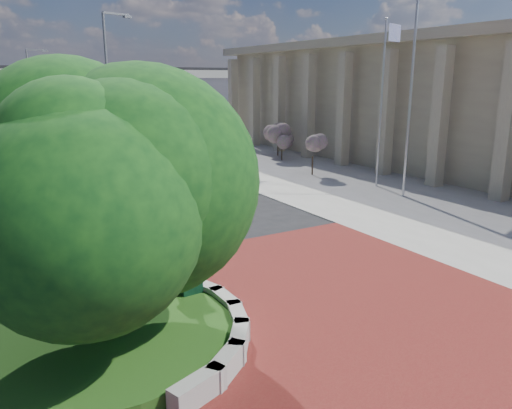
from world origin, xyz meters
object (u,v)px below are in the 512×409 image
object	(u,v)px
flagpole_a	(412,82)
street_lamp_near	(110,76)
post_clock	(186,209)
street_lamp_far	(33,89)
parked_car	(79,134)
flagpole_b	(381,103)

from	to	relation	value
flagpole_a	street_lamp_near	bearing A→B (deg)	117.34
post_clock	street_lamp_far	distance (m)	38.36
parked_car	post_clock	bearing A→B (deg)	-84.03
parked_car	street_lamp_near	size ratio (longest dim) A/B	0.48
parked_car	flagpole_a	world-z (taller)	flagpole_a
parked_car	street_lamp_far	xyz separation A→B (m)	(-3.38, 1.33, 4.08)
post_clock	parked_car	world-z (taller)	post_clock
flagpole_a	street_lamp_far	world-z (taller)	flagpole_a
parked_car	flagpole_a	size ratio (longest dim) A/B	0.44
post_clock	street_lamp_far	xyz separation A→B (m)	(1.32, 38.27, 2.23)
flagpole_a	street_lamp_far	size ratio (longest dim) A/B	1.34
street_lamp_near	street_lamp_far	size ratio (longest dim) A/B	1.23
post_clock	flagpole_a	distance (m)	16.06
post_clock	flagpole_b	bearing A→B (deg)	29.81
flagpole_b	post_clock	bearing A→B (deg)	-150.19
post_clock	flagpole_b	size ratio (longest dim) A/B	0.54
post_clock	flagpole_b	distance (m)	17.43
post_clock	street_lamp_near	size ratio (longest dim) A/B	0.47
parked_car	street_lamp_far	world-z (taller)	street_lamp_far
street_lamp_near	street_lamp_far	bearing A→B (deg)	104.71
flagpole_b	street_lamp_far	size ratio (longest dim) A/B	1.07
flagpole_b	street_lamp_far	bearing A→B (deg)	114.82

